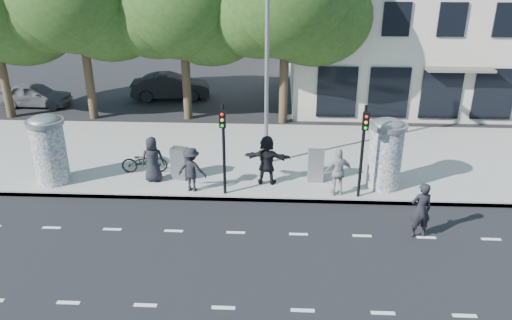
# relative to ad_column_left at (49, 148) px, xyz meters

# --- Properties ---
(ground) EXTENTS (120.00, 120.00, 0.00)m
(ground) POSITION_rel_ad_column_left_xyz_m (7.20, -4.50, -1.54)
(ground) COLOR black
(ground) RESTS_ON ground
(sidewalk) EXTENTS (40.00, 8.00, 0.15)m
(sidewalk) POSITION_rel_ad_column_left_xyz_m (7.20, 3.00, -1.46)
(sidewalk) COLOR gray
(sidewalk) RESTS_ON ground
(curb) EXTENTS (40.00, 0.10, 0.16)m
(curb) POSITION_rel_ad_column_left_xyz_m (7.20, -0.95, -1.46)
(curb) COLOR slate
(curb) RESTS_ON ground
(lane_dash_near) EXTENTS (32.00, 0.12, 0.01)m
(lane_dash_near) POSITION_rel_ad_column_left_xyz_m (7.20, -6.70, -1.53)
(lane_dash_near) COLOR silver
(lane_dash_near) RESTS_ON ground
(lane_dash_far) EXTENTS (32.00, 0.12, 0.01)m
(lane_dash_far) POSITION_rel_ad_column_left_xyz_m (7.20, -3.10, -1.53)
(lane_dash_far) COLOR silver
(lane_dash_far) RESTS_ON ground
(ad_column_left) EXTENTS (1.36, 1.36, 2.65)m
(ad_column_left) POSITION_rel_ad_column_left_xyz_m (0.00, 0.00, 0.00)
(ad_column_left) COLOR beige
(ad_column_left) RESTS_ON sidewalk
(ad_column_right) EXTENTS (1.36, 1.36, 2.65)m
(ad_column_right) POSITION_rel_ad_column_left_xyz_m (12.40, 0.20, 0.00)
(ad_column_right) COLOR beige
(ad_column_right) RESTS_ON sidewalk
(traffic_pole_near) EXTENTS (0.22, 0.31, 3.40)m
(traffic_pole_near) POSITION_rel_ad_column_left_xyz_m (6.60, -0.71, 0.69)
(traffic_pole_near) COLOR black
(traffic_pole_near) RESTS_ON sidewalk
(traffic_pole_far) EXTENTS (0.22, 0.31, 3.40)m
(traffic_pole_far) POSITION_rel_ad_column_left_xyz_m (11.40, -0.71, 0.69)
(traffic_pole_far) COLOR black
(traffic_pole_far) RESTS_ON sidewalk
(street_lamp) EXTENTS (0.25, 0.93, 8.00)m
(street_lamp) POSITION_rel_ad_column_left_xyz_m (8.00, 2.13, 3.26)
(street_lamp) COLOR slate
(street_lamp) RESTS_ON sidewalk
(ped_a) EXTENTS (0.92, 0.66, 1.75)m
(ped_a) POSITION_rel_ad_column_left_xyz_m (3.78, 0.27, -0.51)
(ped_a) COLOR black
(ped_a) RESTS_ON sidewalk
(ped_d) EXTENTS (1.17, 0.81, 1.66)m
(ped_d) POSITION_rel_ad_column_left_xyz_m (5.39, -0.45, -0.56)
(ped_d) COLOR black
(ped_d) RESTS_ON sidewalk
(ped_e) EXTENTS (1.14, 0.80, 1.78)m
(ped_e) POSITION_rel_ad_column_left_xyz_m (10.65, -0.56, -0.50)
(ped_e) COLOR #9E9EA0
(ped_e) RESTS_ON sidewalk
(ped_f) EXTENTS (1.81, 0.82, 1.89)m
(ped_f) POSITION_rel_ad_column_left_xyz_m (8.08, 0.28, -0.44)
(ped_f) COLOR black
(ped_f) RESTS_ON sidewalk
(man_road) EXTENTS (0.73, 0.54, 1.84)m
(man_road) POSITION_rel_ad_column_left_xyz_m (12.94, -3.00, -0.62)
(man_road) COLOR black
(man_road) RESTS_ON ground
(bicycle) EXTENTS (0.82, 1.84, 0.94)m
(bicycle) POSITION_rel_ad_column_left_xyz_m (3.24, 1.00, -0.92)
(bicycle) COLOR black
(bicycle) RESTS_ON sidewalk
(cabinet_left) EXTENTS (0.68, 0.57, 1.25)m
(cabinet_left) POSITION_rel_ad_column_left_xyz_m (4.75, 0.54, -0.76)
(cabinet_left) COLOR slate
(cabinet_left) RESTS_ON sidewalk
(cabinet_right) EXTENTS (0.59, 0.43, 1.23)m
(cabinet_right) POSITION_rel_ad_column_left_xyz_m (9.93, 0.59, -0.77)
(cabinet_right) COLOR gray
(cabinet_right) RESTS_ON sidewalk
(car_left) EXTENTS (1.70, 3.99, 1.34)m
(car_left) POSITION_rel_ad_column_left_xyz_m (-5.30, 9.92, -0.87)
(car_left) COLOR #4F5056
(car_left) RESTS_ON ground
(car_mid) EXTENTS (2.16, 4.72, 1.50)m
(car_mid) POSITION_rel_ad_column_left_xyz_m (2.05, 11.80, -0.79)
(car_mid) COLOR black
(car_mid) RESTS_ON ground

